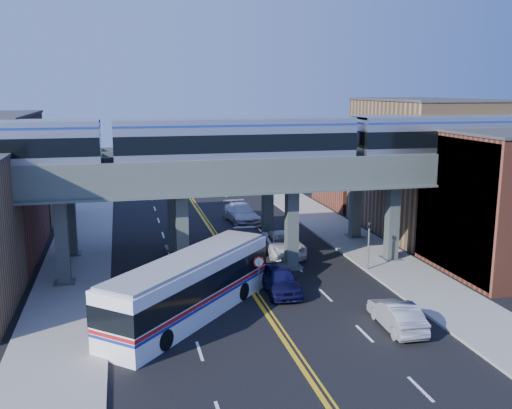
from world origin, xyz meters
TOP-DOWN VIEW (x-y plane):
  - ground at (0.00, 0.00)m, footprint 120.00×120.00m
  - sidewalk_west at (-11.50, 10.00)m, footprint 5.00×70.00m
  - sidewalk_east at (11.50, 10.00)m, footprint 5.00×70.00m
  - building_west_c at (-18.50, 29.00)m, footprint 8.00×10.00m
  - building_east_a at (18.50, 4.00)m, footprint 8.00×10.00m
  - building_east_b at (18.50, 16.00)m, footprint 8.00×14.00m
  - building_east_c at (18.50, 29.00)m, footprint 8.00×10.00m
  - mural_panel at (14.55, 4.00)m, footprint 0.10×9.50m
  - elevated_viaduct_near at (0.00, 8.00)m, footprint 52.00×3.60m
  - elevated_viaduct_far at (0.00, 15.00)m, footprint 52.00×3.60m
  - transit_train at (-0.09, 8.00)m, footprint 51.29×3.22m
  - stop_sign at (0.30, 3.00)m, footprint 0.76×0.09m
  - traffic_signal at (9.20, 6.00)m, footprint 0.15×0.18m
  - transit_bus at (-4.36, 0.61)m, footprint 11.13×12.00m
  - car_lane_a at (1.80, 3.28)m, footprint 2.27×5.24m
  - car_lane_b at (1.80, 13.56)m, footprint 2.16×5.42m
  - car_lane_c at (4.43, 11.64)m, footprint 3.22×6.30m
  - car_lane_d at (3.49, 23.24)m, footprint 3.05×6.51m
  - car_parked_curb at (6.50, -3.75)m, footprint 1.90×4.86m

SIDE VIEW (x-z plane):
  - ground at x=0.00m, z-range 0.00..0.00m
  - sidewalk_west at x=-11.50m, z-range 0.00..0.16m
  - sidewalk_east at x=11.50m, z-range 0.00..0.16m
  - car_parked_curb at x=6.50m, z-range 0.00..1.58m
  - car_lane_c at x=4.43m, z-range 0.00..1.70m
  - car_lane_b at x=1.80m, z-range 0.00..1.75m
  - car_lane_a at x=1.80m, z-range 0.00..1.76m
  - car_lane_d at x=3.49m, z-range 0.00..1.84m
  - stop_sign at x=0.30m, z-range 0.44..3.07m
  - transit_bus at x=-4.36m, z-range 0.05..3.51m
  - traffic_signal at x=9.20m, z-range 0.25..4.35m
  - building_west_c at x=-18.50m, z-range 0.00..8.00m
  - building_east_c at x=18.50m, z-range 0.00..9.00m
  - mural_panel at x=14.55m, z-range 0.00..9.50m
  - building_east_a at x=18.50m, z-range 0.00..10.00m
  - building_east_b at x=18.50m, z-range 0.00..12.00m
  - elevated_viaduct_near at x=0.00m, z-range 2.77..10.17m
  - elevated_viaduct_far at x=0.00m, z-range 2.77..10.17m
  - transit_train at x=-0.09m, z-range 7.55..11.31m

